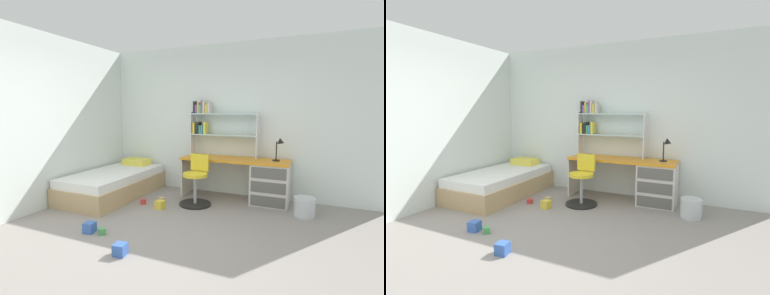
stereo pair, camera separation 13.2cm
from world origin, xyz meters
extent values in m
cube|color=gray|center=(0.00, 0.00, -0.01)|extent=(5.41, 6.05, 0.02)
cube|color=silver|center=(0.00, 2.55, 1.36)|extent=(5.41, 0.06, 2.72)
cube|color=silver|center=(-2.24, 0.00, 1.36)|extent=(0.06, 6.05, 2.72)
cube|color=orange|center=(0.37, 2.22, 0.70)|extent=(1.82, 0.56, 0.04)
cube|color=beige|center=(0.98, 2.22, 0.34)|extent=(0.59, 0.53, 0.68)
cube|color=beige|center=(-0.53, 2.22, 0.34)|extent=(0.03, 0.50, 0.68)
cube|color=#5E5B57|center=(0.98, 1.95, 0.11)|extent=(0.54, 0.01, 0.17)
cube|color=#5E5B57|center=(0.98, 1.95, 0.34)|extent=(0.54, 0.01, 0.17)
cube|color=#5E5B57|center=(0.98, 1.95, 0.57)|extent=(0.54, 0.01, 0.17)
cube|color=silver|center=(-0.49, 2.38, 1.11)|extent=(0.02, 0.22, 0.79)
cube|color=silver|center=(0.72, 2.38, 1.11)|extent=(0.02, 0.22, 0.79)
cube|color=silver|center=(0.12, 2.38, 1.10)|extent=(1.18, 0.22, 0.02)
cube|color=silver|center=(0.12, 2.38, 1.48)|extent=(1.18, 0.22, 0.02)
cube|color=yellow|center=(-0.44, 2.38, 1.21)|extent=(0.04, 0.18, 0.20)
cube|color=#26262D|center=(-0.39, 2.38, 1.19)|extent=(0.03, 0.15, 0.15)
cube|color=#26262D|center=(-0.36, 2.38, 1.22)|extent=(0.02, 0.20, 0.21)
cube|color=#4CA559|center=(-0.32, 2.38, 1.19)|extent=(0.03, 0.17, 0.15)
cube|color=#338CBF|center=(-0.28, 2.38, 1.19)|extent=(0.04, 0.18, 0.16)
cube|color=yellow|center=(-0.23, 2.38, 1.22)|extent=(0.04, 0.16, 0.22)
cube|color=#26262D|center=(-0.44, 2.38, 1.59)|extent=(0.03, 0.14, 0.22)
cube|color=purple|center=(-0.40, 2.38, 1.56)|extent=(0.03, 0.16, 0.15)
cube|color=yellow|center=(-0.36, 2.38, 1.58)|extent=(0.03, 0.13, 0.19)
cube|color=#4CA559|center=(-0.32, 2.38, 1.56)|extent=(0.04, 0.18, 0.15)
cube|color=purple|center=(-0.28, 2.38, 1.60)|extent=(0.02, 0.20, 0.23)
cube|color=beige|center=(-0.24, 2.38, 1.60)|extent=(0.03, 0.19, 0.22)
cube|color=yellow|center=(-0.20, 2.38, 1.56)|extent=(0.04, 0.17, 0.16)
cube|color=beige|center=(-0.15, 2.38, 1.58)|extent=(0.04, 0.15, 0.18)
cylinder|color=black|center=(1.05, 2.27, 0.73)|extent=(0.12, 0.12, 0.02)
cylinder|color=black|center=(1.05, 2.27, 0.88)|extent=(0.02, 0.02, 0.30)
cone|color=black|center=(1.13, 2.22, 1.03)|extent=(0.12, 0.11, 0.13)
cylinder|color=black|center=(-0.13, 1.67, 0.01)|extent=(0.52, 0.52, 0.03)
cylinder|color=#A5A8AD|center=(-0.13, 1.67, 0.24)|extent=(0.05, 0.05, 0.48)
cylinder|color=yellow|center=(-0.13, 1.67, 0.50)|extent=(0.40, 0.40, 0.05)
cube|color=yellow|center=(-0.12, 1.85, 0.68)|extent=(0.32, 0.05, 0.28)
cube|color=tan|center=(-1.67, 1.54, 0.15)|extent=(1.03, 1.93, 0.31)
cube|color=white|center=(-1.67, 1.54, 0.38)|extent=(0.97, 1.87, 0.14)
cube|color=#EAD84C|center=(-1.67, 2.25, 0.51)|extent=(0.50, 0.32, 0.12)
cylinder|color=silver|center=(1.53, 1.84, 0.14)|extent=(0.30, 0.30, 0.28)
cube|color=red|center=(-0.92, 1.35, 0.04)|extent=(0.10, 0.10, 0.08)
cube|color=#3860B7|center=(-0.93, 0.15, 0.06)|extent=(0.15, 0.15, 0.13)
cube|color=#479E51|center=(-0.75, 0.17, 0.04)|extent=(0.11, 0.11, 0.08)
cube|color=tan|center=(-0.68, 1.53, 0.05)|extent=(0.12, 0.12, 0.09)
cube|color=gold|center=(-0.56, 1.28, 0.06)|extent=(0.14, 0.14, 0.12)
cube|color=#3860B7|center=(-0.21, -0.16, 0.06)|extent=(0.15, 0.15, 0.13)
camera|label=1|loc=(1.64, -2.45, 1.53)|focal=26.50mm
camera|label=2|loc=(1.76, -2.39, 1.53)|focal=26.50mm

